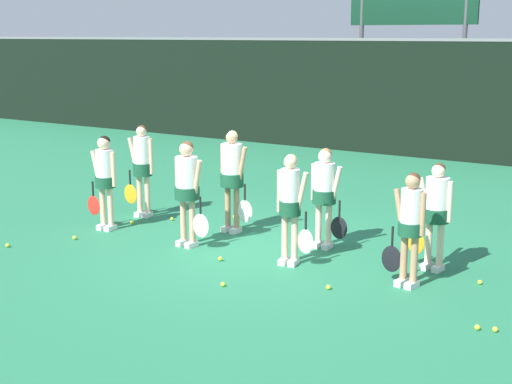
# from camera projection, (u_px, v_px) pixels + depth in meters

# --- Properties ---
(ground_plane) EXTENTS (140.00, 140.00, 0.00)m
(ground_plane) POSITION_uv_depth(u_px,v_px,m) (256.00, 246.00, 11.76)
(ground_plane) COLOR #26724C
(fence_windscreen) EXTENTS (60.00, 0.08, 3.31)m
(fence_windscreen) POSITION_uv_depth(u_px,v_px,m) (447.00, 100.00, 19.44)
(fence_windscreen) COLOR black
(fence_windscreen) RESTS_ON ground_plane
(scoreboard) EXTENTS (3.97, 0.15, 5.49)m
(scoreboard) POSITION_uv_depth(u_px,v_px,m) (412.00, 6.00, 21.31)
(scoreboard) COLOR #515156
(scoreboard) RESTS_ON ground_plane
(player_0) EXTENTS (0.65, 0.36, 1.69)m
(player_0) POSITION_uv_depth(u_px,v_px,m) (105.00, 174.00, 12.57)
(player_0) COLOR beige
(player_0) RESTS_ON ground_plane
(player_1) EXTENTS (0.70, 0.41, 1.75)m
(player_1) POSITION_uv_depth(u_px,v_px,m) (187.00, 184.00, 11.55)
(player_1) COLOR tan
(player_1) RESTS_ON ground_plane
(player_2) EXTENTS (0.60, 0.33, 1.69)m
(player_2) POSITION_uv_depth(u_px,v_px,m) (290.00, 201.00, 10.64)
(player_2) COLOR beige
(player_2) RESTS_ON ground_plane
(player_3) EXTENTS (0.63, 0.34, 1.61)m
(player_3) POSITION_uv_depth(u_px,v_px,m) (410.00, 221.00, 9.71)
(player_3) COLOR tan
(player_3) RESTS_ON ground_plane
(player_4) EXTENTS (0.65, 0.36, 1.76)m
(player_4) POSITION_uv_depth(u_px,v_px,m) (142.00, 163.00, 13.48)
(player_4) COLOR beige
(player_4) RESTS_ON ground_plane
(player_5) EXTENTS (0.69, 0.41, 1.80)m
(player_5) POSITION_uv_depth(u_px,v_px,m) (232.00, 172.00, 12.39)
(player_5) COLOR tan
(player_5) RESTS_ON ground_plane
(player_6) EXTENTS (0.67, 0.38, 1.64)m
(player_6) POSITION_uv_depth(u_px,v_px,m) (325.00, 190.00, 11.49)
(player_6) COLOR beige
(player_6) RESTS_ON ground_plane
(player_7) EXTENTS (0.66, 0.39, 1.61)m
(player_7) POSITION_uv_depth(u_px,v_px,m) (436.00, 208.00, 10.40)
(player_7) COLOR beige
(player_7) RESTS_ON ground_plane
(tennis_ball_0) EXTENTS (0.07, 0.07, 0.07)m
(tennis_ball_0) POSITION_uv_depth(u_px,v_px,m) (223.00, 284.00, 9.88)
(tennis_ball_0) COLOR #CCE033
(tennis_ball_0) RESTS_ON ground_plane
(tennis_ball_1) EXTENTS (0.06, 0.06, 0.06)m
(tennis_ball_1) POSITION_uv_depth(u_px,v_px,m) (430.00, 255.00, 11.18)
(tennis_ball_1) COLOR #CCE033
(tennis_ball_1) RESTS_ON ground_plane
(tennis_ball_2) EXTENTS (0.07, 0.07, 0.07)m
(tennis_ball_2) POSITION_uv_depth(u_px,v_px,m) (220.00, 259.00, 10.99)
(tennis_ball_2) COLOR #CCE033
(tennis_ball_2) RESTS_ON ground_plane
(tennis_ball_3) EXTENTS (0.07, 0.07, 0.07)m
(tennis_ball_3) POSITION_uv_depth(u_px,v_px,m) (172.00, 219.00, 13.36)
(tennis_ball_3) COLOR #CCE033
(tennis_ball_3) RESTS_ON ground_plane
(tennis_ball_4) EXTENTS (0.07, 0.07, 0.07)m
(tennis_ball_4) POSITION_uv_depth(u_px,v_px,m) (75.00, 238.00, 12.12)
(tennis_ball_4) COLOR #CCE033
(tennis_ball_4) RESTS_ON ground_plane
(tennis_ball_5) EXTENTS (0.07, 0.07, 0.07)m
(tennis_ball_5) POSITION_uv_depth(u_px,v_px,m) (132.00, 222.00, 13.12)
(tennis_ball_5) COLOR #CCE033
(tennis_ball_5) RESTS_ON ground_plane
(tennis_ball_6) EXTENTS (0.07, 0.07, 0.07)m
(tennis_ball_6) POSITION_uv_depth(u_px,v_px,m) (328.00, 287.00, 9.76)
(tennis_ball_6) COLOR #CCE033
(tennis_ball_6) RESTS_ON ground_plane
(tennis_ball_7) EXTENTS (0.07, 0.07, 0.07)m
(tennis_ball_7) POSITION_uv_depth(u_px,v_px,m) (8.00, 245.00, 11.69)
(tennis_ball_7) COLOR #CCE033
(tennis_ball_7) RESTS_ON ground_plane
(tennis_ball_8) EXTENTS (0.07, 0.07, 0.07)m
(tennis_ball_8) POSITION_uv_depth(u_px,v_px,m) (495.00, 329.00, 8.37)
(tennis_ball_8) COLOR #CCE033
(tennis_ball_8) RESTS_ON ground_plane
(tennis_ball_9) EXTENTS (0.06, 0.06, 0.06)m
(tennis_ball_9) POSITION_uv_depth(u_px,v_px,m) (480.00, 282.00, 9.96)
(tennis_ball_9) COLOR #CCE033
(tennis_ball_9) RESTS_ON ground_plane
(tennis_ball_10) EXTENTS (0.07, 0.07, 0.07)m
(tennis_ball_10) POSITION_uv_depth(u_px,v_px,m) (234.00, 217.00, 13.52)
(tennis_ball_10) COLOR #CCE033
(tennis_ball_10) RESTS_ON ground_plane
(tennis_ball_11) EXTENTS (0.07, 0.07, 0.07)m
(tennis_ball_11) POSITION_uv_depth(u_px,v_px,m) (477.00, 327.00, 8.42)
(tennis_ball_11) COLOR #CCE033
(tennis_ball_11) RESTS_ON ground_plane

